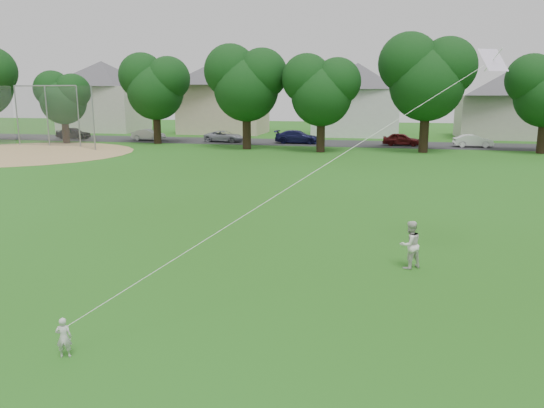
% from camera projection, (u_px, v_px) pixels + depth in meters
% --- Properties ---
extents(ground, '(160.00, 160.00, 0.00)m').
position_uv_depth(ground, '(209.00, 320.00, 11.91)').
color(ground, '#245513').
rests_on(ground, ground).
extents(street, '(90.00, 7.00, 0.01)m').
position_uv_depth(street, '(349.00, 144.00, 52.03)').
color(street, '#2D2D30').
rests_on(street, ground).
extents(dirt_infield, '(18.00, 18.00, 0.02)m').
position_uv_depth(dirt_infield, '(23.00, 153.00, 44.12)').
color(dirt_infield, '#9E7F51').
rests_on(dirt_infield, ground).
extents(toddler, '(0.35, 0.29, 0.81)m').
position_uv_depth(toddler, '(64.00, 337.00, 10.17)').
color(toddler, beige).
rests_on(toddler, ground).
extents(older_boy, '(0.87, 0.84, 1.40)m').
position_uv_depth(older_boy, '(410.00, 245.00, 15.27)').
color(older_boy, silver).
rests_on(older_boy, ground).
extents(kite, '(4.89, 4.58, 13.13)m').
position_uv_depth(kite, '(320.00, 168.00, 12.59)').
color(kite, silver).
rests_on(kite, ground).
extents(baseball_backstop, '(12.65, 2.75, 5.54)m').
position_uv_depth(baseball_backstop, '(43.00, 116.00, 48.81)').
color(baseball_backstop, gray).
rests_on(baseball_backstop, ground).
extents(tree_row, '(81.31, 9.08, 10.98)m').
position_uv_depth(tree_row, '(382.00, 77.00, 44.30)').
color(tree_row, black).
rests_on(tree_row, ground).
extents(parked_cars, '(44.50, 2.06, 1.29)m').
position_uv_depth(parked_cars, '(258.00, 137.00, 52.85)').
color(parked_cars, black).
rests_on(parked_cars, ground).
extents(house_row, '(77.36, 14.26, 10.55)m').
position_uv_depth(house_row, '(342.00, 91.00, 60.89)').
color(house_row, beige).
rests_on(house_row, ground).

